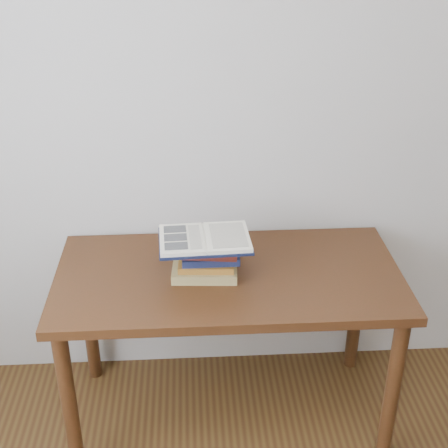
{
  "coord_description": "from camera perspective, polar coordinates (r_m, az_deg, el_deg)",
  "views": [
    {
      "loc": [
        -0.27,
        -0.69,
        2.04
      ],
      "look_at": [
        -0.14,
        1.33,
        0.97
      ],
      "focal_mm": 50.0,
      "sensor_mm": 36.0,
      "label": 1
    }
  ],
  "objects": [
    {
      "name": "room_shell",
      "position": [
        0.83,
        9.95,
        -2.53
      ],
      "size": [
        3.54,
        3.54,
        2.62
      ],
      "color": "beige",
      "rests_on": "ground"
    },
    {
      "name": "open_book",
      "position": [
        2.35,
        -1.77,
        -1.4
      ],
      "size": [
        0.36,
        0.26,
        0.03
      ],
      "rotation": [
        0.0,
        0.0,
        0.05
      ],
      "color": "black",
      "rests_on": "book_stack"
    },
    {
      "name": "desk",
      "position": [
        2.51,
        0.4,
        -6.38
      ],
      "size": [
        1.36,
        0.68,
        0.73
      ],
      "color": "#422010",
      "rests_on": "ground"
    },
    {
      "name": "book_stack",
      "position": [
        2.42,
        -1.56,
        -3.06
      ],
      "size": [
        0.27,
        0.19,
        0.15
      ],
      "color": "#96864D",
      "rests_on": "desk"
    }
  ]
}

